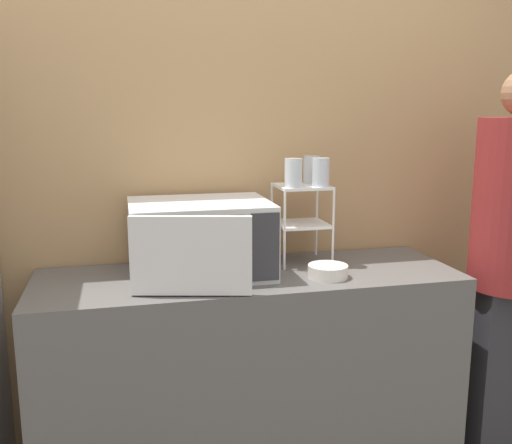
% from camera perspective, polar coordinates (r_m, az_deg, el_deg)
% --- Properties ---
extents(wall_back, '(8.00, 0.06, 2.60)m').
position_cam_1_polar(wall_back, '(2.56, -2.30, 5.71)').
color(wall_back, tan).
rests_on(wall_back, ground_plane).
extents(counter, '(1.71, 0.56, 0.89)m').
position_cam_1_polar(counter, '(2.49, -0.66, -15.06)').
color(counter, '#595654').
rests_on(counter, ground_plane).
extents(microwave, '(0.56, 0.55, 0.30)m').
position_cam_1_polar(microwave, '(2.29, -5.64, -1.69)').
color(microwave, silver).
rests_on(microwave, counter).
extents(dish_rack, '(0.22, 0.22, 0.34)m').
position_cam_1_polar(dish_rack, '(2.46, 4.60, 1.46)').
color(dish_rack, white).
rests_on(dish_rack, counter).
extents(glass_front_left, '(0.07, 0.07, 0.12)m').
position_cam_1_polar(glass_front_left, '(2.36, 3.75, 4.92)').
color(glass_front_left, silver).
rests_on(glass_front_left, dish_rack).
extents(glass_back_right, '(0.07, 0.07, 0.12)m').
position_cam_1_polar(glass_back_right, '(2.51, 5.57, 5.26)').
color(glass_back_right, silver).
rests_on(glass_back_right, dish_rack).
extents(glass_front_right, '(0.07, 0.07, 0.12)m').
position_cam_1_polar(glass_front_right, '(2.40, 6.50, 4.98)').
color(glass_front_right, silver).
rests_on(glass_front_right, dish_rack).
extents(bowl, '(0.16, 0.16, 0.05)m').
position_cam_1_polar(bowl, '(2.29, 7.20, -4.93)').
color(bowl, silver).
rests_on(bowl, counter).
extents(person, '(0.35, 0.35, 1.70)m').
position_cam_1_polar(person, '(2.65, 24.24, -2.59)').
color(person, '#2D2D33').
rests_on(person, ground_plane).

